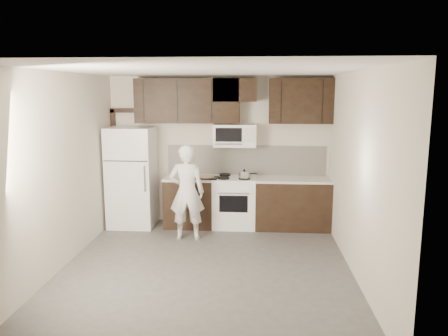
# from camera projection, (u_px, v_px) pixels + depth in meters

# --- Properties ---
(floor) EXTENTS (4.50, 4.50, 0.00)m
(floor) POSITION_uv_depth(u_px,v_px,m) (206.00, 268.00, 6.07)
(floor) COLOR #4B4846
(floor) RESTS_ON ground
(back_wall) EXTENTS (4.00, 0.00, 4.00)m
(back_wall) POSITION_uv_depth(u_px,v_px,m) (219.00, 150.00, 8.04)
(back_wall) COLOR beige
(back_wall) RESTS_ON ground
(ceiling) EXTENTS (4.50, 4.50, 0.00)m
(ceiling) POSITION_uv_depth(u_px,v_px,m) (204.00, 70.00, 5.60)
(ceiling) COLOR white
(ceiling) RESTS_ON back_wall
(counter_run) EXTENTS (2.95, 0.64, 0.91)m
(counter_run) POSITION_uv_depth(u_px,v_px,m) (251.00, 202.00, 7.86)
(counter_run) COLOR black
(counter_run) RESTS_ON floor
(stove) EXTENTS (0.76, 0.66, 0.94)m
(stove) POSITION_uv_depth(u_px,v_px,m) (234.00, 202.00, 7.87)
(stove) COLOR white
(stove) RESTS_ON floor
(backsplash) EXTENTS (2.90, 0.02, 0.54)m
(backsplash) POSITION_uv_depth(u_px,v_px,m) (246.00, 160.00, 8.03)
(backsplash) COLOR silver
(backsplash) RESTS_ON counter_run
(upper_cabinets) EXTENTS (3.48, 0.35, 0.78)m
(upper_cabinets) POSITION_uv_depth(u_px,v_px,m) (230.00, 100.00, 7.69)
(upper_cabinets) COLOR black
(upper_cabinets) RESTS_ON back_wall
(microwave) EXTENTS (0.76, 0.42, 0.40)m
(microwave) POSITION_uv_depth(u_px,v_px,m) (235.00, 135.00, 7.78)
(microwave) COLOR white
(microwave) RESTS_ON upper_cabinets
(refrigerator) EXTENTS (0.80, 0.76, 1.80)m
(refrigerator) POSITION_uv_depth(u_px,v_px,m) (132.00, 177.00, 7.88)
(refrigerator) COLOR white
(refrigerator) RESTS_ON floor
(door_trim) EXTENTS (0.50, 0.08, 2.12)m
(door_trim) POSITION_uv_depth(u_px,v_px,m) (117.00, 155.00, 8.16)
(door_trim) COLOR black
(door_trim) RESTS_ON floor
(saucepan) EXTENTS (0.32, 0.19, 0.18)m
(saucepan) POSITION_uv_depth(u_px,v_px,m) (244.00, 175.00, 7.62)
(saucepan) COLOR silver
(saucepan) RESTS_ON stove
(baking_tray) EXTENTS (0.43, 0.34, 0.02)m
(baking_tray) POSITION_uv_depth(u_px,v_px,m) (206.00, 178.00, 7.71)
(baking_tray) COLOR black
(baking_tray) RESTS_ON counter_run
(pizza) EXTENTS (0.30, 0.30, 0.02)m
(pizza) POSITION_uv_depth(u_px,v_px,m) (206.00, 177.00, 7.71)
(pizza) COLOR beige
(pizza) RESTS_ON baking_tray
(person) EXTENTS (0.60, 0.41, 1.59)m
(person) POSITION_uv_depth(u_px,v_px,m) (187.00, 192.00, 7.16)
(person) COLOR silver
(person) RESTS_ON floor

